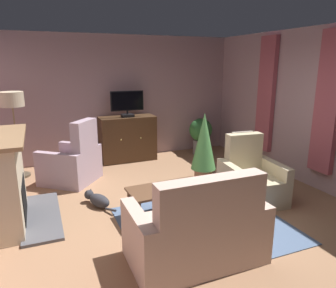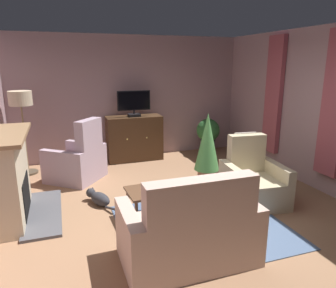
# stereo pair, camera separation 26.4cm
# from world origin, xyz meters

# --- Properties ---
(ground_plane) EXTENTS (5.78, 7.19, 0.04)m
(ground_plane) POSITION_xyz_m (0.00, 0.00, -0.02)
(ground_plane) COLOR #936B4C
(wall_back) EXTENTS (5.78, 0.10, 2.74)m
(wall_back) POSITION_xyz_m (0.00, 3.35, 1.37)
(wall_back) COLOR gray
(wall_back) RESTS_ON ground_plane
(wall_right_with_window) EXTENTS (0.10, 7.19, 2.74)m
(wall_right_with_window) POSITION_xyz_m (2.64, 0.00, 1.37)
(wall_right_with_window) COLOR #A6858B
(wall_right_with_window) RESTS_ON ground_plane
(curtain_panel_near) EXTENTS (0.10, 0.44, 2.30)m
(curtain_panel_near) POSITION_xyz_m (2.53, 0.03, 1.51)
(curtain_panel_near) COLOR #A34C56
(curtain_panel_far) EXTENTS (0.10, 0.44, 2.30)m
(curtain_panel_far) POSITION_xyz_m (2.53, 1.53, 1.51)
(curtain_panel_far) COLOR #A34C56
(rug_central) EXTENTS (2.16, 1.94, 0.01)m
(rug_central) POSITION_xyz_m (0.15, -0.29, 0.01)
(rug_central) COLOR slate
(rug_central) RESTS_ON ground_plane
(fireplace) EXTENTS (0.96, 1.54, 1.23)m
(fireplace) POSITION_xyz_m (-2.31, 0.80, 0.59)
(fireplace) COLOR #4C4C51
(fireplace) RESTS_ON ground_plane
(tv_cabinet) EXTENTS (1.22, 0.54, 0.99)m
(tv_cabinet) POSITION_xyz_m (-0.01, 3.00, 0.47)
(tv_cabinet) COLOR black
(tv_cabinet) RESTS_ON ground_plane
(television) EXTENTS (0.72, 0.20, 0.56)m
(television) POSITION_xyz_m (-0.01, 2.94, 1.29)
(television) COLOR black
(television) RESTS_ON tv_cabinet
(coffee_table) EXTENTS (1.13, 0.59, 0.43)m
(coffee_table) POSITION_xyz_m (-0.21, 0.16, 0.39)
(coffee_table) COLOR brown
(coffee_table) RESTS_ON ground_plane
(tv_remote) EXTENTS (0.18, 0.09, 0.02)m
(tv_remote) POSITION_xyz_m (-0.18, 0.02, 0.44)
(tv_remote) COLOR black
(tv_remote) RESTS_ON coffee_table
(folded_newspaper) EXTENTS (0.32, 0.25, 0.01)m
(folded_newspaper) POSITION_xyz_m (-0.10, 0.20, 0.44)
(folded_newspaper) COLOR silver
(folded_newspaper) RESTS_ON coffee_table
(sofa_floral) EXTENTS (1.46, 0.85, 1.07)m
(sofa_floral) POSITION_xyz_m (-0.31, -0.96, 0.36)
(sofa_floral) COLOR #BC9E8E
(sofa_floral) RESTS_ON ground_plane
(armchair_facing_sofa) EXTENTS (0.93, 0.92, 1.06)m
(armchair_facing_sofa) POSITION_xyz_m (1.21, 0.15, 0.33)
(armchair_facing_sofa) COLOR tan
(armchair_facing_sofa) RESTS_ON ground_plane
(armchair_by_fireplace) EXTENTS (1.21, 1.22, 1.16)m
(armchair_by_fireplace) POSITION_xyz_m (-1.30, 2.08, 0.35)
(armchair_by_fireplace) COLOR #AD93A3
(armchair_by_fireplace) RESTS_ON ground_plane
(potted_plant_leafy_by_curtain) EXTENTS (0.54, 0.54, 0.86)m
(potted_plant_leafy_by_curtain) POSITION_xyz_m (1.74, 2.82, 0.50)
(potted_plant_leafy_by_curtain) COLOR slate
(potted_plant_leafy_by_curtain) RESTS_ON ground_plane
(potted_plant_small_fern_corner) EXTENTS (0.45, 0.45, 1.30)m
(potted_plant_small_fern_corner) POSITION_xyz_m (0.88, 1.10, 0.71)
(potted_plant_small_fern_corner) COLOR #99664C
(potted_plant_small_fern_corner) RESTS_ON ground_plane
(cat) EXTENTS (0.37, 0.69, 0.22)m
(cat) POSITION_xyz_m (-1.08, 0.86, 0.10)
(cat) COLOR #2D2D33
(cat) RESTS_ON ground_plane
(floor_lamp) EXTENTS (0.42, 0.42, 1.63)m
(floor_lamp) POSITION_xyz_m (-2.23, 2.75, 1.34)
(floor_lamp) COLOR #4C4233
(floor_lamp) RESTS_ON ground_plane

